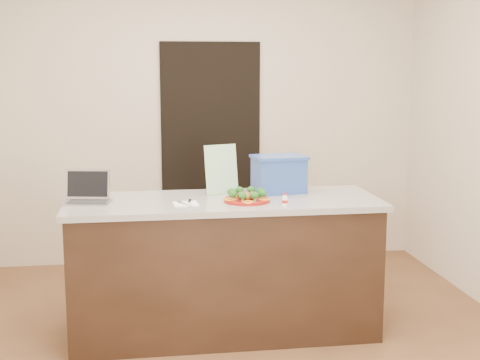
{
  "coord_description": "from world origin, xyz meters",
  "views": [
    {
      "loc": [
        -0.53,
        -4.04,
        1.79
      ],
      "look_at": [
        0.1,
        0.2,
        1.05
      ],
      "focal_mm": 50.0,
      "sensor_mm": 36.0,
      "label": 1
    }
  ],
  "objects": [
    {
      "name": "chair",
      "position": [
        -0.13,
        0.9,
        0.47
      ],
      "size": [
        0.39,
        0.39,
        0.83
      ],
      "rotation": [
        0.0,
        0.0,
        0.08
      ],
      "color": "#34220F",
      "rests_on": "ground"
    },
    {
      "name": "leaflet",
      "position": [
        0.01,
        0.45,
        1.09
      ],
      "size": [
        0.24,
        0.12,
        0.34
      ],
      "primitive_type": "cube",
      "rotation": [
        -0.14,
        0.0,
        0.32
      ],
      "color": "white",
      "rests_on": "island"
    },
    {
      "name": "ground",
      "position": [
        0.0,
        0.0,
        0.0
      ],
      "size": [
        4.0,
        4.0,
        0.0
      ],
      "primitive_type": "plane",
      "color": "brown",
      "rests_on": "ground"
    },
    {
      "name": "island",
      "position": [
        0.0,
        0.25,
        0.46
      ],
      "size": [
        2.06,
        0.76,
        0.92
      ],
      "color": "black",
      "rests_on": "ground"
    },
    {
      "name": "pepper_rings",
      "position": [
        0.14,
        0.15,
        0.94
      ],
      "size": [
        0.29,
        0.29,
        0.01
      ],
      "color": "#FBA11A",
      "rests_on": "plate"
    },
    {
      "name": "knife",
      "position": [
        -0.23,
        0.11,
        0.93
      ],
      "size": [
        0.03,
        0.21,
        0.01
      ],
      "rotation": [
        0.0,
        0.0,
        -0.14
      ],
      "color": "silver",
      "rests_on": "napkin"
    },
    {
      "name": "laptop",
      "position": [
        -0.88,
        0.29,
        0.98
      ],
      "size": [
        0.32,
        0.28,
        0.21
      ],
      "rotation": [
        0.0,
        0.0,
        -0.18
      ],
      "color": "#A8A9AD",
      "rests_on": "island"
    },
    {
      "name": "yogurt_bottle",
      "position": [
        0.36,
        -0.0,
        0.95
      ],
      "size": [
        0.04,
        0.04,
        0.08
      ],
      "rotation": [
        0.0,
        0.0,
        0.09
      ],
      "color": "white",
      "rests_on": "island"
    },
    {
      "name": "doorway",
      "position": [
        0.1,
        1.98,
        1.0
      ],
      "size": [
        0.9,
        0.02,
        2.0
      ],
      "primitive_type": "cube",
      "color": "black",
      "rests_on": "ground"
    },
    {
      "name": "napkin",
      "position": [
        -0.26,
        0.12,
        0.92
      ],
      "size": [
        0.16,
        0.16,
        0.01
      ],
      "primitive_type": "cube",
      "rotation": [
        0.0,
        0.0,
        0.05
      ],
      "color": "white",
      "rests_on": "island"
    },
    {
      "name": "blue_box",
      "position": [
        0.41,
        0.44,
        1.05
      ],
      "size": [
        0.39,
        0.3,
        0.26
      ],
      "rotation": [
        0.0,
        0.0,
        0.13
      ],
      "color": "#2A4998",
      "rests_on": "island"
    },
    {
      "name": "broccoli",
      "position": [
        0.14,
        0.15,
        0.98
      ],
      "size": [
        0.25,
        0.25,
        0.04
      ],
      "color": "#144512",
      "rests_on": "plate"
    },
    {
      "name": "room_shell",
      "position": [
        0.0,
        0.0,
        1.62
      ],
      "size": [
        4.0,
        4.0,
        4.0
      ],
      "color": "white",
      "rests_on": "ground"
    },
    {
      "name": "fork",
      "position": [
        -0.28,
        0.13,
        0.93
      ],
      "size": [
        0.07,
        0.14,
        0.0
      ],
      "rotation": [
        0.0,
        0.0,
        0.54
      ],
      "color": "silver",
      "rests_on": "napkin"
    },
    {
      "name": "meatballs",
      "position": [
        0.14,
        0.15,
        0.96
      ],
      "size": [
        0.12,
        0.12,
        0.04
      ],
      "color": "brown",
      "rests_on": "plate"
    },
    {
      "name": "plate",
      "position": [
        0.14,
        0.15,
        0.93
      ],
      "size": [
        0.3,
        0.3,
        0.02
      ],
      "rotation": [
        0.0,
        0.0,
        0.3
      ],
      "color": "maroon",
      "rests_on": "island"
    }
  ]
}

